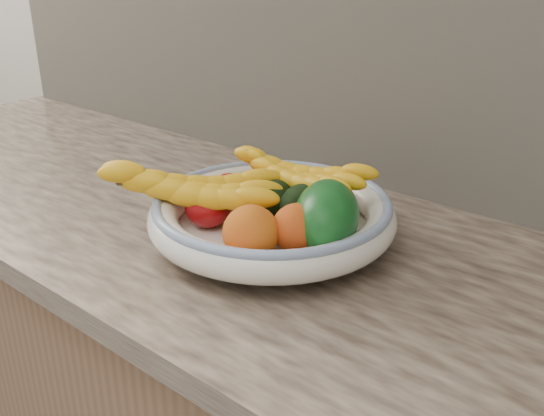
{
  "coord_description": "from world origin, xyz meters",
  "views": [
    {
      "loc": [
        0.56,
        0.99,
        1.34
      ],
      "look_at": [
        0.0,
        1.66,
        0.96
      ],
      "focal_mm": 40.0,
      "sensor_mm": 36.0,
      "label": 1
    }
  ],
  "objects_px": {
    "fruit_bowl": "(272,215)",
    "banana_bunch_front": "(191,193)",
    "green_mango": "(326,216)",
    "banana_bunch_back": "(296,179)"
  },
  "relations": [
    {
      "from": "fruit_bowl",
      "to": "banana_bunch_front",
      "type": "relative_size",
      "value": 1.28
    },
    {
      "from": "banana_bunch_front",
      "to": "green_mango",
      "type": "bearing_deg",
      "value": -16.27
    },
    {
      "from": "banana_bunch_back",
      "to": "banana_bunch_front",
      "type": "xyz_separation_m",
      "value": [
        -0.1,
        -0.14,
        -0.01
      ]
    },
    {
      "from": "banana_bunch_front",
      "to": "fruit_bowl",
      "type": "bearing_deg",
      "value": 0.14
    },
    {
      "from": "banana_bunch_back",
      "to": "banana_bunch_front",
      "type": "bearing_deg",
      "value": -127.11
    },
    {
      "from": "green_mango",
      "to": "banana_bunch_back",
      "type": "relative_size",
      "value": 0.55
    },
    {
      "from": "fruit_bowl",
      "to": "green_mango",
      "type": "height_order",
      "value": "green_mango"
    },
    {
      "from": "green_mango",
      "to": "banana_bunch_back",
      "type": "distance_m",
      "value": 0.13
    },
    {
      "from": "green_mango",
      "to": "banana_bunch_back",
      "type": "bearing_deg",
      "value": 115.14
    },
    {
      "from": "green_mango",
      "to": "banana_bunch_front",
      "type": "bearing_deg",
      "value": 167.03
    }
  ]
}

